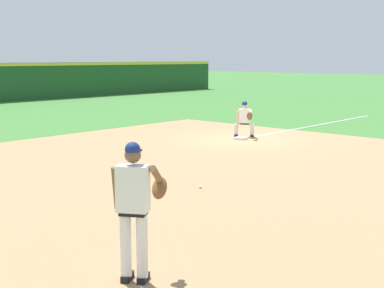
% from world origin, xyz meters
% --- Properties ---
extents(ground_plane, '(160.00, 160.00, 0.00)m').
position_xyz_m(ground_plane, '(0.00, 0.00, 0.00)').
color(ground_plane, '#3D7533').
extents(infield_dirt_patch, '(18.00, 18.00, 0.01)m').
position_xyz_m(infield_dirt_patch, '(-5.47, -3.21, 0.00)').
color(infield_dirt_patch, '#A87F56').
rests_on(infield_dirt_patch, ground).
extents(foul_line_stripe, '(10.78, 0.10, 0.00)m').
position_xyz_m(foul_line_stripe, '(5.39, 0.00, 0.01)').
color(foul_line_stripe, white).
rests_on(foul_line_stripe, ground).
extents(first_base_bag, '(0.38, 0.38, 0.09)m').
position_xyz_m(first_base_bag, '(0.00, 0.00, 0.04)').
color(first_base_bag, white).
rests_on(first_base_bag, ground).
extents(baseball, '(0.07, 0.07, 0.07)m').
position_xyz_m(baseball, '(-6.52, -3.72, 0.04)').
color(baseball, white).
rests_on(baseball, ground).
extents(pitcher, '(0.84, 0.58, 1.86)m').
position_xyz_m(pitcher, '(-10.89, -6.40, 1.06)').
color(pitcher, black).
rests_on(pitcher, ground).
extents(first_baseman, '(0.82, 1.03, 1.34)m').
position_xyz_m(first_baseman, '(0.61, 0.28, 0.73)').
color(first_baseman, black).
rests_on(first_baseman, ground).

